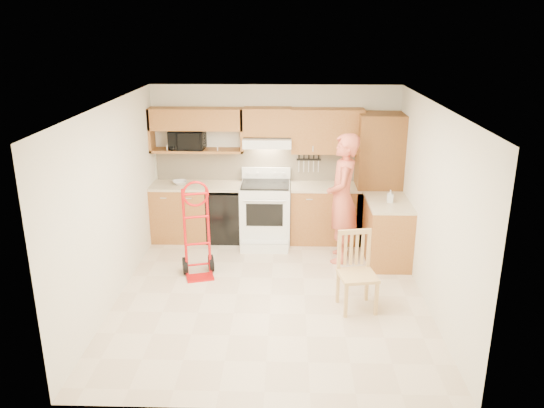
{
  "coord_description": "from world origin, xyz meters",
  "views": [
    {
      "loc": [
        0.21,
        -6.42,
        3.41
      ],
      "look_at": [
        0.0,
        0.5,
        1.1
      ],
      "focal_mm": 35.78,
      "sensor_mm": 36.0,
      "label": 1
    }
  ],
  "objects_px": {
    "person": "(342,199)",
    "hand_truck": "(197,234)",
    "microwave": "(187,140)",
    "range": "(265,209)",
    "dining_chair": "(358,273)"
  },
  "relations": [
    {
      "from": "range",
      "to": "hand_truck",
      "type": "distance_m",
      "value": 1.54
    },
    {
      "from": "hand_truck",
      "to": "range",
      "type": "bearing_deg",
      "value": 39.14
    },
    {
      "from": "hand_truck",
      "to": "dining_chair",
      "type": "relative_size",
      "value": 1.28
    },
    {
      "from": "range",
      "to": "hand_truck",
      "type": "xyz_separation_m",
      "value": [
        -0.89,
        -1.26,
        0.04
      ]
    },
    {
      "from": "range",
      "to": "hand_truck",
      "type": "height_order",
      "value": "hand_truck"
    },
    {
      "from": "microwave",
      "to": "range",
      "type": "bearing_deg",
      "value": -9.78
    },
    {
      "from": "person",
      "to": "hand_truck",
      "type": "xyz_separation_m",
      "value": [
        -2.05,
        -0.64,
        -0.34
      ]
    },
    {
      "from": "person",
      "to": "hand_truck",
      "type": "relative_size",
      "value": 1.53
    },
    {
      "from": "dining_chair",
      "to": "microwave",
      "type": "bearing_deg",
      "value": 125.93
    },
    {
      "from": "range",
      "to": "dining_chair",
      "type": "height_order",
      "value": "range"
    },
    {
      "from": "microwave",
      "to": "hand_truck",
      "type": "distance_m",
      "value": 1.88
    },
    {
      "from": "microwave",
      "to": "range",
      "type": "height_order",
      "value": "microwave"
    },
    {
      "from": "person",
      "to": "hand_truck",
      "type": "distance_m",
      "value": 2.18
    },
    {
      "from": "microwave",
      "to": "dining_chair",
      "type": "height_order",
      "value": "microwave"
    },
    {
      "from": "microwave",
      "to": "hand_truck",
      "type": "bearing_deg",
      "value": -73.81
    }
  ]
}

